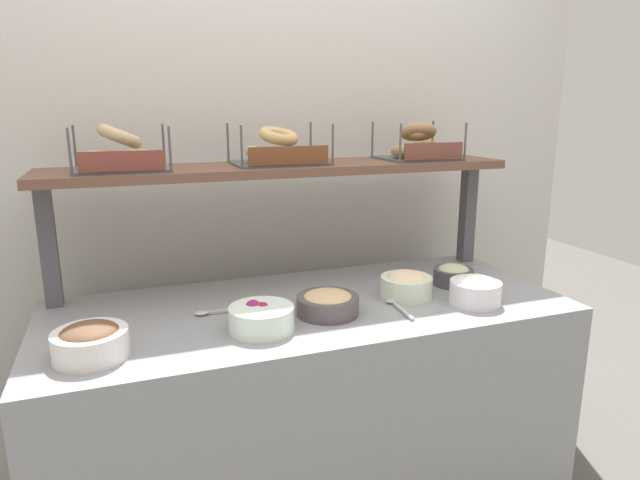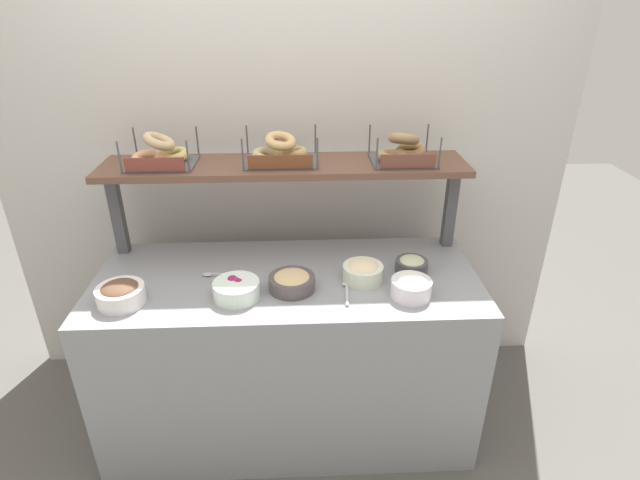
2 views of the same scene
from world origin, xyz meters
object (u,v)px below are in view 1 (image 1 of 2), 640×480
Objects in this scene: bowl_beet_salad at (261,318)px; bowl_cream_cheese at (475,290)px; bowl_potato_salad at (406,284)px; bowl_tuna_salad at (453,275)px; serving_spoon_near_plate at (215,312)px; bowl_hummus at (328,303)px; bowl_chocolate_spread at (90,341)px; serving_spoon_by_edge at (397,305)px; bagel_basket_plain at (121,155)px; bagel_basket_sesame at (279,151)px; bagel_basket_everything at (417,147)px.

bowl_cream_cheese reaches higher than bowl_beet_salad.
bowl_potato_salad is at bearing 143.19° from bowl_cream_cheese.
serving_spoon_near_plate is at bearing 179.29° from bowl_tuna_salad.
bowl_beet_salad is 0.23m from bowl_hummus.
bowl_chocolate_spread is 0.97× the size of bowl_hummus.
bowl_hummus is 0.54m from bowl_tuna_salad.
bowl_chocolate_spread is 0.91m from serving_spoon_by_edge.
bowl_beet_salad is 0.46m from bowl_chocolate_spread.
serving_spoon_near_plate is 0.62× the size of bagel_basket_plain.
serving_spoon_near_plate is 0.56× the size of bagel_basket_sesame.
bowl_potato_salad is at bearing -19.64° from bagel_basket_plain.
serving_spoon_near_plate is (-0.33, 0.12, -0.03)m from bowl_hummus.
serving_spoon_near_plate is (-0.64, 0.07, -0.04)m from bowl_potato_salad.
bowl_beet_salad is at bearing -167.68° from bowl_tuna_salad.
bagel_basket_everything is (0.84, 0.24, 0.47)m from serving_spoon_near_plate.
bowl_chocolate_spread reaches higher than bowl_beet_salad.
bowl_chocolate_spread is 1.34m from bagel_basket_everything.
bowl_beet_salad is 1.09× the size of bowl_potato_salad.
bagel_basket_everything is (0.73, 0.42, 0.44)m from bowl_beet_salad.
bagel_basket_sesame is at bearing 138.90° from bowl_cream_cheese.
serving_spoon_near_plate is 0.58m from serving_spoon_by_edge.
bagel_basket_plain reaches higher than bowl_hummus.
bowl_tuna_salad reaches higher than bowl_hummus.
bowl_tuna_salad reaches higher than serving_spoon_near_plate.
bagel_basket_plain is at bearing 129.17° from bowl_beet_salad.
bowl_potato_salad is 0.31m from bowl_hummus.
serving_spoon_near_plate is 0.64× the size of bagel_basket_everything.
bowl_chocolate_spread is at bearing -144.60° from bagel_basket_sesame.
bowl_chocolate_spread is 1.22m from bowl_tuna_salad.
bowl_potato_salad is 0.12m from serving_spoon_by_edge.
bowl_chocolate_spread is 1.15× the size of bowl_cream_cheese.
bagel_basket_everything is (0.55, -0.01, 0.00)m from bagel_basket_sesame.
bowl_tuna_salad is at bearing 8.80° from bowl_chocolate_spread.
serving_spoon_by_edge is 0.67m from bagel_basket_everything.
serving_spoon_near_plate is 0.58m from bagel_basket_plain.
bowl_hummus is 0.76m from bagel_basket_everything.
bagel_basket_plain is (-0.23, 0.24, 0.47)m from serving_spoon_near_plate.
bowl_beet_salad is 0.97× the size of bowl_hummus.
bowl_tuna_salad is 0.50× the size of bagel_basket_everything.
bagel_basket_plain is at bearing 75.42° from bowl_chocolate_spread.
bowl_potato_salad is at bearing -6.07° from serving_spoon_near_plate.
bowl_hummus is at bearing -168.04° from bowl_tuna_salad.
bowl_hummus is at bearing -169.79° from bowl_potato_salad.
bagel_basket_plain reaches higher than bowl_cream_cheese.
bowl_chocolate_spread is at bearing -177.15° from bowl_beet_salad.
bowl_beet_salad is 1.33× the size of bowl_tuna_salad.
bowl_tuna_salad is 0.49× the size of bagel_basket_plain.
bowl_chocolate_spread reaches higher than serving_spoon_near_plate.
bowl_beet_salad reaches higher than serving_spoon_by_edge.
bagel_basket_everything is (-0.02, 0.25, 0.44)m from bowl_tuna_salad.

